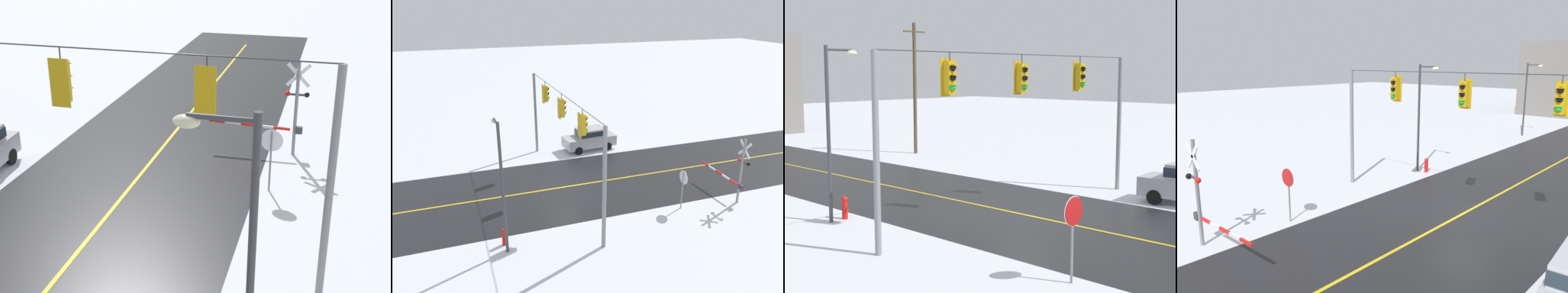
# 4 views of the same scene
# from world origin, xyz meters

# --- Properties ---
(ground_plane) EXTENTS (160.00, 160.00, 0.00)m
(ground_plane) POSITION_xyz_m (0.00, 0.00, 0.00)
(ground_plane) COLOR silver
(road_asphalt) EXTENTS (9.00, 80.00, 0.01)m
(road_asphalt) POSITION_xyz_m (0.00, 6.00, 0.00)
(road_asphalt) COLOR black
(road_asphalt) RESTS_ON ground
(lane_centre_line) EXTENTS (0.14, 72.00, 0.01)m
(lane_centre_line) POSITION_xyz_m (0.00, 6.00, 0.01)
(lane_centre_line) COLOR gold
(lane_centre_line) RESTS_ON ground
(signal_span) EXTENTS (14.20, 0.47, 6.22)m
(signal_span) POSITION_xyz_m (-0.08, -0.01, 4.27)
(signal_span) COLOR gray
(signal_span) RESTS_ON ground
(stop_sign) EXTENTS (0.80, 0.09, 2.35)m
(stop_sign) POSITION_xyz_m (-4.96, -5.69, 1.71)
(stop_sign) COLOR gray
(stop_sign) RESTS_ON ground
(streetlamp_near) EXTENTS (1.39, 0.28, 6.50)m
(streetlamp_near) POSITION_xyz_m (-5.59, 4.49, 3.92)
(streetlamp_near) COLOR #38383D
(streetlamp_near) RESTS_ON ground
(fire_hydrant) EXTENTS (0.24, 0.31, 0.88)m
(fire_hydrant) POSITION_xyz_m (-5.17, 4.53, 0.47)
(fire_hydrant) COLOR red
(fire_hydrant) RESTS_ON ground
(utility_pole) EXTENTS (1.80, 0.24, 8.82)m
(utility_pole) POSITION_xyz_m (8.58, 16.58, 4.54)
(utility_pole) COLOR brown
(utility_pole) RESTS_ON ground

